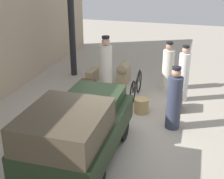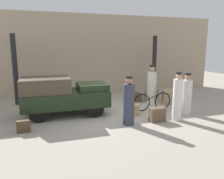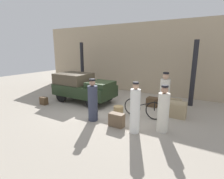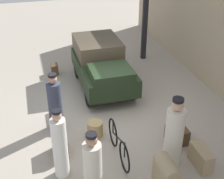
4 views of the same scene
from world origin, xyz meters
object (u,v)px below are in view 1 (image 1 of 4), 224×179
porter_standing_middle (183,76)px  porter_lifting_near_truck (174,101)px  wicker_basket (141,106)px  suitcase_black_upright (92,76)px  suitcase_tan_flat (124,72)px  truck (77,128)px  bicycle (136,87)px  porter_carrying_trunk (168,68)px  trunk_wicker_pale (177,102)px  trunk_umber_medium (86,88)px  conductor_in_dark_uniform (106,65)px

porter_standing_middle → porter_lifting_near_truck: bearing=176.8°
wicker_basket → suitcase_black_upright: bearing=49.6°
wicker_basket → suitcase_tan_flat: 2.51m
suitcase_black_upright → wicker_basket: bearing=-130.4°
porter_lifting_near_truck → suitcase_tan_flat: size_ratio=2.30×
truck → porter_lifting_near_truck: porter_lifting_near_truck is taller
suitcase_tan_flat → bicycle: bearing=-150.2°
porter_carrying_trunk → suitcase_tan_flat: 1.66m
trunk_wicker_pale → trunk_umber_medium: trunk_wicker_pale is taller
conductor_in_dark_uniform → suitcase_black_upright: size_ratio=2.53×
wicker_basket → porter_standing_middle: size_ratio=0.24×
conductor_in_dark_uniform → porter_lifting_near_truck: 3.35m
bicycle → suitcase_black_upright: size_ratio=2.40×
porter_lifting_near_truck → trunk_umber_medium: (1.50, 3.01, -0.57)m
bicycle → suitcase_tan_flat: bearing=29.8°
truck → porter_carrying_trunk: porter_carrying_trunk is taller
conductor_in_dark_uniform → suitcase_black_upright: 0.90m
bicycle → wicker_basket: bicycle is taller
trunk_umber_medium → wicker_basket: bearing=-112.6°
bicycle → trunk_umber_medium: bicycle is taller
trunk_umber_medium → suitcase_tan_flat: size_ratio=0.72×
suitcase_tan_flat → wicker_basket: bearing=-154.0°
wicker_basket → porter_standing_middle: 1.75m
suitcase_black_upright → trunk_wicker_pale: 3.46m
porter_lifting_near_truck → suitcase_tan_flat: (2.90, 2.07, -0.39)m
porter_standing_middle → suitcase_black_upright: bearing=79.2°
porter_standing_middle → porter_carrying_trunk: (0.81, 0.57, -0.07)m
wicker_basket → conductor_in_dark_uniform: bearing=45.1°
truck → wicker_basket: size_ratio=7.74×
porter_standing_middle → suitcase_tan_flat: size_ratio=2.40×
wicker_basket → trunk_wicker_pale: bearing=-64.5°
porter_carrying_trunk → suitcase_tan_flat: bearing=82.9°
truck → conductor_in_dark_uniform: bearing=8.9°
bicycle → trunk_umber_medium: 1.69m
bicycle → conductor_in_dark_uniform: conductor_in_dark_uniform is taller
truck → suitcase_black_upright: truck is taller
truck → wicker_basket: 2.97m
wicker_basket → porter_carrying_trunk: size_ratio=0.26×
bicycle → porter_lifting_near_truck: 2.15m
porter_carrying_trunk → suitcase_black_upright: (-0.19, 2.69, -0.51)m
trunk_wicker_pale → trunk_umber_medium: bearing=82.8°
conductor_in_dark_uniform → trunk_umber_medium: bearing=145.4°
wicker_basket → suitcase_black_upright: suitcase_black_upright is taller
wicker_basket → porter_lifting_near_truck: (-0.65, -0.97, 0.57)m
bicycle → trunk_umber_medium: (-0.13, 1.67, -0.17)m
conductor_in_dark_uniform → bicycle: bearing=-115.6°
porter_lifting_near_truck → conductor_in_dark_uniform: bearing=49.0°
porter_carrying_trunk → trunk_wicker_pale: 1.73m
trunk_wicker_pale → porter_lifting_near_truck: bearing=178.9°
porter_lifting_near_truck → trunk_umber_medium: size_ratio=3.19×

